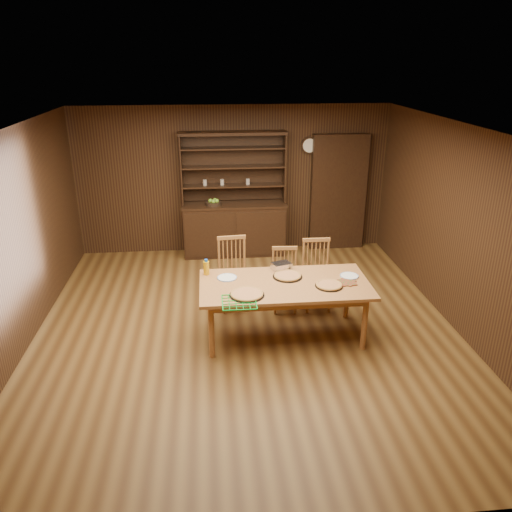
{
  "coord_description": "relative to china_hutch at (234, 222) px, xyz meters",
  "views": [
    {
      "loc": [
        -0.44,
        -5.73,
        3.39
      ],
      "look_at": [
        0.16,
        0.4,
        0.89
      ],
      "focal_mm": 35.0,
      "sensor_mm": 36.0,
      "label": 1
    }
  ],
  "objects": [
    {
      "name": "plate_right",
      "position": [
        1.31,
        -2.83,
        0.16
      ],
      "size": [
        0.24,
        0.24,
        0.02
      ],
      "color": "white",
      "rests_on": "dining_table"
    },
    {
      "name": "wall_clock",
      "position": [
        1.35,
        0.2,
        1.3
      ],
      "size": [
        0.3,
        0.05,
        0.3
      ],
      "color": "black",
      "rests_on": "room_shell"
    },
    {
      "name": "fruit_bowl",
      "position": [
        -0.36,
        -0.07,
        0.39
      ],
      "size": [
        0.27,
        0.27,
        0.12
      ],
      "color": "black",
      "rests_on": "china_hutch"
    },
    {
      "name": "chair_left",
      "position": [
        -0.14,
        -2.03,
        -0.05
      ],
      "size": [
        0.46,
        0.44,
        1.03
      ],
      "rotation": [
        0.0,
        0.0,
        0.09
      ],
      "color": "#9F6D36",
      "rests_on": "floor"
    },
    {
      "name": "pot_holder_b",
      "position": [
        1.23,
        -3.01,
        0.16
      ],
      "size": [
        0.27,
        0.27,
        0.01
      ],
      "primitive_type": "cube",
      "rotation": [
        0.0,
        0.0,
        -0.64
      ],
      "color": "#B41420",
      "rests_on": "dining_table"
    },
    {
      "name": "pot_holder_a",
      "position": [
        1.23,
        -3.02,
        0.16
      ],
      "size": [
        0.21,
        0.21,
        0.01
      ],
      "primitive_type": "cube",
      "rotation": [
        0.0,
        0.0,
        0.09
      ],
      "color": "#B41420",
      "rests_on": "dining_table"
    },
    {
      "name": "china_hutch",
      "position": [
        0.0,
        0.0,
        0.0
      ],
      "size": [
        1.84,
        0.52,
        2.17
      ],
      "color": "black",
      "rests_on": "floor"
    },
    {
      "name": "pizza_right",
      "position": [
        0.99,
        -3.09,
        0.17
      ],
      "size": [
        0.34,
        0.34,
        0.04
      ],
      "color": "black",
      "rests_on": "dining_table"
    },
    {
      "name": "room_shell",
      "position": [
        0.0,
        -2.75,
        0.98
      ],
      "size": [
        6.0,
        6.0,
        6.0
      ],
      "color": "white",
      "rests_on": "floor"
    },
    {
      "name": "cooling_rack",
      "position": [
        -0.14,
        -3.41,
        0.16
      ],
      "size": [
        0.4,
        0.4,
        0.02
      ],
      "primitive_type": null,
      "rotation": [
        0.0,
        0.0,
        0.05
      ],
      "color": "#0CA429",
      "rests_on": "dining_table"
    },
    {
      "name": "pizza_center",
      "position": [
        0.52,
        -2.77,
        0.17
      ],
      "size": [
        0.38,
        0.38,
        0.04
      ],
      "color": "black",
      "rests_on": "dining_table"
    },
    {
      "name": "dining_table",
      "position": [
        0.46,
        -2.95,
        0.08
      ],
      "size": [
        2.11,
        1.05,
        0.75
      ],
      "color": "#B4783E",
      "rests_on": "floor"
    },
    {
      "name": "foil_dish",
      "position": [
        0.48,
        -2.53,
        0.2
      ],
      "size": [
        0.28,
        0.24,
        0.1
      ],
      "primitive_type": "cube",
      "rotation": [
        0.0,
        0.0,
        0.34
      ],
      "color": "white",
      "rests_on": "dining_table"
    },
    {
      "name": "plate_left",
      "position": [
        -0.25,
        -2.73,
        0.16
      ],
      "size": [
        0.25,
        0.25,
        0.02
      ],
      "color": "white",
      "rests_on": "dining_table"
    },
    {
      "name": "doorway",
      "position": [
        1.9,
        0.15,
        0.45
      ],
      "size": [
        1.0,
        0.18,
        2.1
      ],
      "primitive_type": "cube",
      "color": "black",
      "rests_on": "floor"
    },
    {
      "name": "chair_center",
      "position": [
        0.58,
        -2.18,
        -0.12
      ],
      "size": [
        0.39,
        0.38,
        0.91
      ],
      "rotation": [
        0.0,
        0.0,
        -0.07
      ],
      "color": "#9F6D36",
      "rests_on": "floor"
    },
    {
      "name": "floor",
      "position": [
        0.0,
        -2.75,
        -0.6
      ],
      "size": [
        6.0,
        6.0,
        0.0
      ],
      "primitive_type": "plane",
      "color": "brown",
      "rests_on": "ground"
    },
    {
      "name": "chair_right",
      "position": [
        1.04,
        -2.16,
        -0.06
      ],
      "size": [
        0.41,
        0.4,
        1.0
      ],
      "rotation": [
        0.0,
        0.0,
        -0.01
      ],
      "color": "#9F6D36",
      "rests_on": "floor"
    },
    {
      "name": "pizza_left",
      "position": [
        -0.03,
        -3.24,
        0.17
      ],
      "size": [
        0.41,
        0.41,
        0.04
      ],
      "color": "black",
      "rests_on": "dining_table"
    },
    {
      "name": "juice_bottle",
      "position": [
        -0.5,
        -2.58,
        0.25
      ],
      "size": [
        0.08,
        0.08,
        0.21
      ],
      "color": "#DA9C0B",
      "rests_on": "dining_table"
    }
  ]
}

